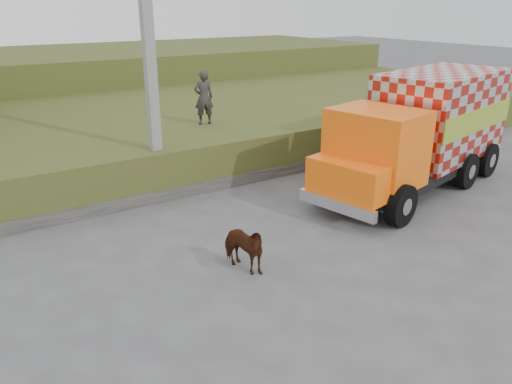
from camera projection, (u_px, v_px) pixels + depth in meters
ground at (268, 243)px, 12.55m from camera, size 120.00×120.00×0.00m
embankment at (130, 133)px, 20.15m from camera, size 40.00×12.00×1.50m
embankment_far at (59, 78)px, 29.31m from camera, size 40.00×12.00×3.00m
retaining_strip at (133, 200)px, 14.77m from camera, size 16.00×0.50×0.40m
utility_pole at (150, 62)px, 14.21m from camera, size 1.20×0.30×8.00m
cargo_truck at (423, 130)px, 15.89m from camera, size 8.45×4.26×3.61m
cow at (242, 248)px, 11.09m from camera, size 0.94×1.46×1.14m
pedestrian at (204, 98)px, 17.94m from camera, size 0.78×0.60×1.93m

